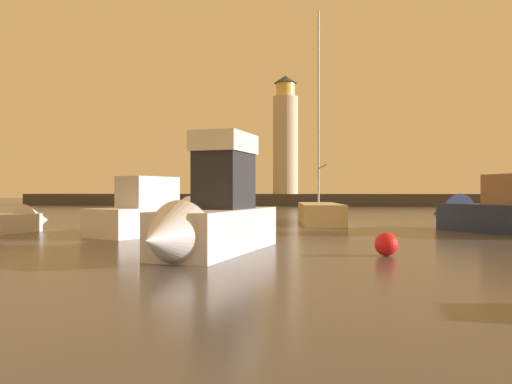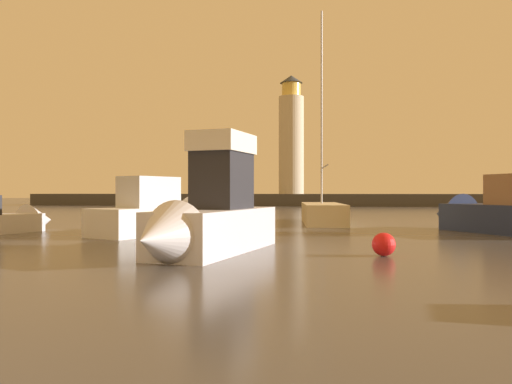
{
  "view_description": "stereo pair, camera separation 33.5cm",
  "coord_description": "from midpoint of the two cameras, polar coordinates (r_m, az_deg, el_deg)",
  "views": [
    {
      "loc": [
        4.61,
        -1.88,
        1.92
      ],
      "look_at": [
        1.81,
        19.16,
        1.91
      ],
      "focal_mm": 36.42,
      "sensor_mm": 36.0,
      "label": 1
    },
    {
      "loc": [
        4.94,
        -1.83,
        1.92
      ],
      "look_at": [
        1.81,
        19.16,
        1.91
      ],
      "focal_mm": 36.42,
      "sensor_mm": 36.0,
      "label": 2
    }
  ],
  "objects": [
    {
      "name": "lighthouse",
      "position": [
        72.15,
        3.12,
        5.96
      ],
      "size": [
        3.46,
        3.46,
        16.38
      ],
      "color": "beige",
      "rests_on": "breakwater"
    },
    {
      "name": "motorboat_5",
      "position": [
        26.85,
        -26.59,
        -2.8
      ],
      "size": [
        3.26,
        6.29,
        2.13
      ],
      "color": "silver",
      "rests_on": "ground_plane"
    },
    {
      "name": "ground_plane",
      "position": [
        37.06,
        0.17,
        -2.95
      ],
      "size": [
        220.0,
        220.0,
        0.0
      ],
      "primitive_type": "plane",
      "color": "#4C4742"
    },
    {
      "name": "motorboat_4",
      "position": [
        27.28,
        23.59,
        -2.17
      ],
      "size": [
        5.7,
        8.07,
        3.09
      ],
      "color": "#1E284C",
      "rests_on": "ground_plane"
    },
    {
      "name": "mooring_buoy",
      "position": [
        16.02,
        13.54,
        -5.6
      ],
      "size": [
        0.7,
        0.7,
        0.7
      ],
      "primitive_type": "sphere",
      "color": "red",
      "rests_on": "ground_plane"
    },
    {
      "name": "sailboat_moored",
      "position": [
        31.96,
        6.71,
        -2.24
      ],
      "size": [
        3.06,
        8.63,
        13.27
      ],
      "color": "beige",
      "rests_on": "ground_plane"
    },
    {
      "name": "motorboat_1",
      "position": [
        24.87,
        -10.04,
        -2.44
      ],
      "size": [
        5.15,
        8.11,
        2.98
      ],
      "color": "white",
      "rests_on": "ground_plane"
    },
    {
      "name": "breakwater",
      "position": [
        71.71,
        3.76,
        -0.86
      ],
      "size": [
        75.69,
        6.38,
        1.62
      ],
      "primitive_type": "cube",
      "color": "#423F3D",
      "rests_on": "ground_plane"
    },
    {
      "name": "motorboat_2",
      "position": [
        16.09,
        -5.56,
        -2.53
      ],
      "size": [
        3.36,
        7.86,
        4.05
      ],
      "color": "silver",
      "rests_on": "ground_plane"
    }
  ]
}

